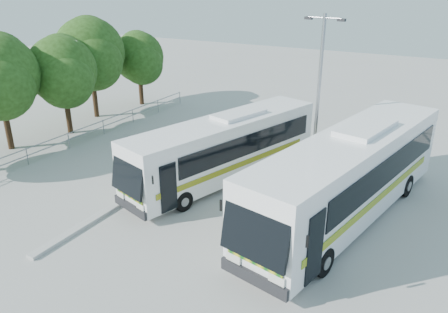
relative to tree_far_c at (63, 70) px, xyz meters
The scene contains 9 objects.
ground 13.82m from the tree_far_c, 22.81° to the right, with size 100.00×100.00×0.00m, color #A5A5A0.
kerb_divider 11.12m from the tree_far_c, 17.50° to the right, with size 0.40×16.00×0.15m, color #B2B2AD.
railing 4.25m from the tree_far_c, 27.35° to the right, with size 0.06×22.00×1.00m.
tree_far_c is the anchor object (origin of this frame).
tree_far_d 3.93m from the tree_far_c, 107.83° to the left, with size 5.62×5.30×7.33m.
tree_far_e 8.22m from the tree_far_c, 93.54° to the left, with size 4.54×4.28×5.92m.
coach_main 13.04m from the tree_far_c, ahead, with size 5.56×11.88×3.25m.
coach_adjacent 19.49m from the tree_far_c, ahead, with size 5.34×13.76×3.74m.
lamppost 16.69m from the tree_far_c, ahead, with size 2.02×0.54×8.29m.
Camera 1 is at (10.70, -14.34, 9.73)m, focal length 35.00 mm.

